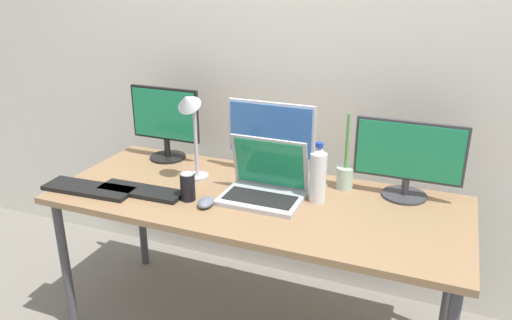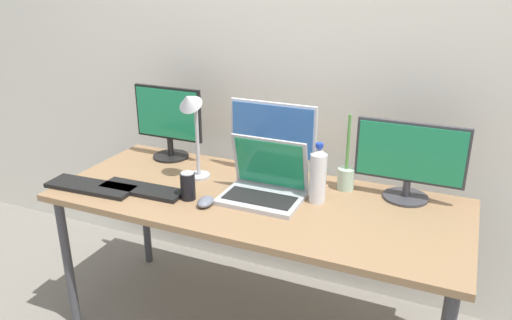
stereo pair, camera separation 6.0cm
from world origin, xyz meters
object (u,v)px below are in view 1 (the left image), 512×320
Objects in this scene: laptop_silver at (265,185)px; water_bottle at (318,174)px; monitor_left at (165,121)px; mouse_by_keyboard at (206,202)px; monitor_right at (409,158)px; keyboard_aux at (89,189)px; work_desk at (256,209)px; soda_can_near_keyboard at (188,187)px; desk_lamp at (190,119)px; monitor_center at (271,135)px; bamboo_vase at (345,175)px; keyboard_main at (141,191)px.

water_bottle is at bearing 13.77° from laptop_silver.
monitor_left reaches higher than mouse_by_keyboard.
monitor_right is 1.45m from keyboard_aux.
work_desk is 3.92× the size of monitor_right.
desk_lamp reaches higher than soda_can_near_keyboard.
monitor_center reaches higher than bamboo_vase.
monitor_right reaches higher than soda_can_near_keyboard.
laptop_silver is 3.49× the size of mouse_by_keyboard.
work_desk is 5.13× the size of bamboo_vase.
monitor_left is 0.37m from desk_lamp.
keyboard_aux is 0.58m from mouse_by_keyboard.
water_bottle is 2.16× the size of soda_can_near_keyboard.
mouse_by_keyboard is at bearing -2.68° from keyboard_main.
keyboard_main is at bearing -162.39° from laptop_silver.
keyboard_aux is 1.58× the size of water_bottle.
laptop_silver is 0.57m from keyboard_main.
laptop_silver reaches higher than soda_can_near_keyboard.
bamboo_vase reaches higher than monitor_right.
bamboo_vase is (0.97, -0.03, -0.15)m from monitor_left.
keyboard_main is (-0.50, -0.16, 0.07)m from work_desk.
soda_can_near_keyboard reaches higher than keyboard_main.
work_desk is 4.60× the size of keyboard_main.
monitor_center reaches higher than monitor_right.
monitor_left reaches higher than monitor_center.
keyboard_main is at bearing -175.00° from soda_can_near_keyboard.
monitor_center is at bearing 36.56° from desk_lamp.
water_bottle is (-0.35, -0.19, -0.06)m from monitor_right.
keyboard_main and keyboard_aux have the same top height.
mouse_by_keyboard is (0.58, 0.06, 0.01)m from keyboard_aux.
keyboard_main is 0.24m from soda_can_near_keyboard.
water_bottle is (0.77, 0.23, 0.12)m from keyboard_main.
water_bottle reaches higher than keyboard_aux.
monitor_left is at bearing 130.95° from soda_can_near_keyboard.
monitor_left is at bearing 130.10° from mouse_by_keyboard.
desk_lamp reaches higher than monitor_center.
laptop_silver reaches higher than keyboard_main.
work_desk is 18.18× the size of mouse_by_keyboard.
monitor_right is 0.98m from soda_can_near_keyboard.
bamboo_vase is (0.38, -0.04, -0.14)m from monitor_center.
keyboard_main is 0.34m from mouse_by_keyboard.
mouse_by_keyboard is 0.12m from soda_can_near_keyboard.
keyboard_aux is at bearing -163.65° from water_bottle.
work_desk is at bearing -157.31° from monitor_right.
soda_can_near_keyboard is at bearing 3.49° from keyboard_main.
keyboard_aux is at bearing -160.50° from monitor_right.
bamboo_vase reaches higher than soda_can_near_keyboard.
mouse_by_keyboard is at bearing -138.64° from laptop_silver.
monitor_center is 0.41m from bamboo_vase.
desk_lamp is (-0.18, 0.22, 0.29)m from mouse_by_keyboard.
water_bottle is at bearing 14.98° from keyboard_main.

